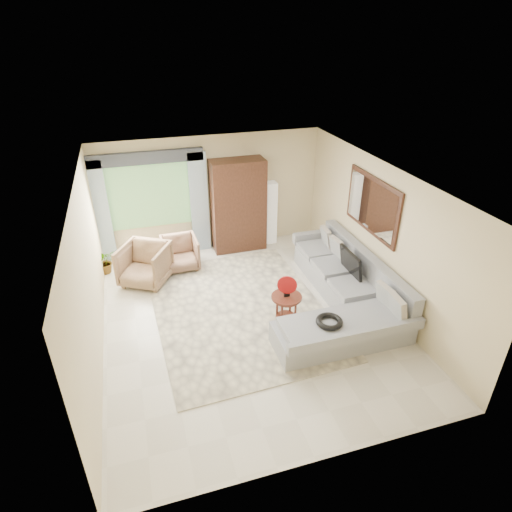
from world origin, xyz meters
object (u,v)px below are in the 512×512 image
object	(u,v)px
sectional_sofa	(344,294)
potted_plant	(105,262)
tv_screen	(351,263)
floor_lamp	(271,213)
armchair_left	(145,264)
armoire	(238,206)
armchair_right	(180,253)
coffee_table	(286,308)

from	to	relation	value
sectional_sofa	potted_plant	distance (m)	4.96
tv_screen	floor_lamp	size ratio (longest dim) A/B	0.49
potted_plant	floor_lamp	size ratio (longest dim) A/B	0.34
armchair_left	armoire	bearing A→B (deg)	53.34
sectional_sofa	armchair_right	size ratio (longest dim) A/B	4.53
armchair_left	floor_lamp	world-z (taller)	floor_lamp
sectional_sofa	tv_screen	size ratio (longest dim) A/B	4.68
sectional_sofa	coffee_table	xyz separation A→B (m)	(-1.17, -0.11, -0.00)
armchair_left	armchair_right	size ratio (longest dim) A/B	1.19
tv_screen	floor_lamp	world-z (taller)	floor_lamp
tv_screen	armoire	bearing A→B (deg)	120.31
coffee_table	potted_plant	world-z (taller)	coffee_table
potted_plant	tv_screen	bearing A→B (deg)	-26.80
tv_screen	armchair_right	size ratio (longest dim) A/B	0.97
coffee_table	armchair_left	xyz separation A→B (m)	(-2.26, 2.06, 0.13)
coffee_table	armchair_left	size ratio (longest dim) A/B	0.59
armchair_left	potted_plant	size ratio (longest dim) A/B	1.77
armoire	armchair_left	bearing A→B (deg)	-156.73
coffee_table	potted_plant	size ratio (longest dim) A/B	1.04
armoire	floor_lamp	bearing A→B (deg)	4.29
sectional_sofa	tv_screen	world-z (taller)	tv_screen
armchair_right	coffee_table	bearing A→B (deg)	-59.75
tv_screen	armoire	distance (m)	2.99
armchair_right	potted_plant	size ratio (longest dim) A/B	1.49
armchair_left	sectional_sofa	bearing A→B (deg)	0.51
coffee_table	armoire	size ratio (longest dim) A/B	0.25
sectional_sofa	armchair_left	distance (m)	3.95
sectional_sofa	armchair_right	xyz separation A→B (m)	(-2.68, 2.34, 0.06)
sectional_sofa	potted_plant	xyz separation A→B (m)	(-4.23, 2.60, -0.03)
coffee_table	tv_screen	bearing A→B (deg)	16.96
coffee_table	armoire	bearing A→B (deg)	91.15
tv_screen	armchair_right	xyz separation A→B (m)	(-2.95, 2.00, -0.37)
tv_screen	coffee_table	bearing A→B (deg)	-163.04
armchair_left	armoire	world-z (taller)	armoire
armchair_right	potted_plant	distance (m)	1.57
sectional_sofa	coffee_table	world-z (taller)	sectional_sofa
armchair_left	coffee_table	bearing A→B (deg)	-12.19
armchair_left	potted_plant	bearing A→B (deg)	170.55
armoire	coffee_table	bearing A→B (deg)	-88.85
coffee_table	armchair_right	distance (m)	2.87
sectional_sofa	tv_screen	distance (m)	0.61
armchair_right	floor_lamp	xyz separation A→B (m)	(2.25, 0.62, 0.40)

